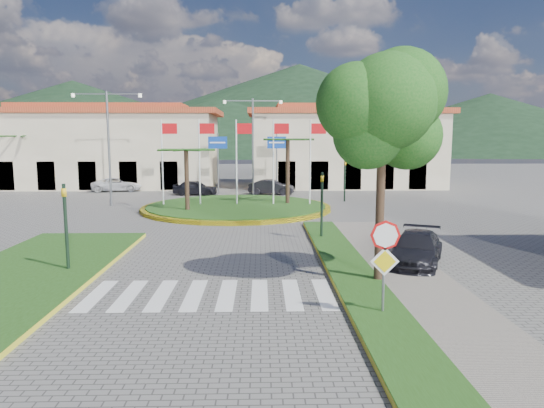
{
  "coord_description": "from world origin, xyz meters",
  "views": [
    {
      "loc": [
        1.65,
        -10.39,
        4.77
      ],
      "look_at": [
        2.07,
        8.0,
        2.26
      ],
      "focal_mm": 32.0,
      "sensor_mm": 36.0,
      "label": 1
    }
  ],
  "objects_px": {
    "car_dark_a": "(195,188)",
    "deciduous_tree": "(383,125)",
    "car_dark_b": "(271,187)",
    "car_side_right": "(416,249)",
    "white_van": "(117,184)",
    "roundabout_island": "(237,207)",
    "stop_sign": "(385,252)"
  },
  "relations": [
    {
      "from": "car_side_right",
      "to": "stop_sign",
      "type": "bearing_deg",
      "value": -91.92
    },
    {
      "from": "roundabout_island",
      "to": "car_dark_a",
      "type": "height_order",
      "value": "roundabout_island"
    },
    {
      "from": "deciduous_tree",
      "to": "white_van",
      "type": "xyz_separation_m",
      "value": [
        -16.85,
        28.54,
        -4.56
      ]
    },
    {
      "from": "deciduous_tree",
      "to": "car_side_right",
      "type": "bearing_deg",
      "value": 49.66
    },
    {
      "from": "stop_sign",
      "to": "car_dark_a",
      "type": "relative_size",
      "value": 0.72
    },
    {
      "from": "roundabout_island",
      "to": "car_side_right",
      "type": "xyz_separation_m",
      "value": [
        7.5,
        -14.64,
        0.45
      ]
    },
    {
      "from": "car_dark_a",
      "to": "car_dark_b",
      "type": "relative_size",
      "value": 0.97
    },
    {
      "from": "deciduous_tree",
      "to": "car_dark_b",
      "type": "xyz_separation_m",
      "value": [
        -2.96,
        25.67,
        -4.55
      ]
    },
    {
      "from": "white_van",
      "to": "car_dark_a",
      "type": "relative_size",
      "value": 1.2
    },
    {
      "from": "roundabout_island",
      "to": "car_dark_b",
      "type": "relative_size",
      "value": 3.32
    },
    {
      "from": "deciduous_tree",
      "to": "car_dark_a",
      "type": "distance_m",
      "value": 27.46
    },
    {
      "from": "roundabout_island",
      "to": "deciduous_tree",
      "type": "bearing_deg",
      "value": -72.09
    },
    {
      "from": "white_van",
      "to": "car_dark_b",
      "type": "height_order",
      "value": "car_dark_b"
    },
    {
      "from": "car_dark_a",
      "to": "car_dark_b",
      "type": "distance_m",
      "value": 6.44
    },
    {
      "from": "roundabout_island",
      "to": "stop_sign",
      "type": "distance_m",
      "value": 20.69
    },
    {
      "from": "white_van",
      "to": "car_dark_a",
      "type": "distance_m",
      "value": 8.1
    },
    {
      "from": "stop_sign",
      "to": "roundabout_island",
      "type": "bearing_deg",
      "value": 103.73
    },
    {
      "from": "stop_sign",
      "to": "white_van",
      "type": "xyz_separation_m",
      "value": [
        -16.25,
        31.58,
        -1.17
      ]
    },
    {
      "from": "stop_sign",
      "to": "car_dark_a",
      "type": "bearing_deg",
      "value": 107.17
    },
    {
      "from": "car_dark_a",
      "to": "deciduous_tree",
      "type": "bearing_deg",
      "value": -152.67
    },
    {
      "from": "stop_sign",
      "to": "white_van",
      "type": "relative_size",
      "value": 0.6
    },
    {
      "from": "white_van",
      "to": "car_dark_b",
      "type": "distance_m",
      "value": 14.19
    },
    {
      "from": "roundabout_island",
      "to": "car_dark_b",
      "type": "xyz_separation_m",
      "value": [
        2.54,
        8.67,
        0.46
      ]
    },
    {
      "from": "car_dark_b",
      "to": "car_dark_a",
      "type": "bearing_deg",
      "value": 103.58
    },
    {
      "from": "deciduous_tree",
      "to": "roundabout_island",
      "type": "bearing_deg",
      "value": 107.91
    },
    {
      "from": "roundabout_island",
      "to": "white_van",
      "type": "distance_m",
      "value": 16.2
    },
    {
      "from": "white_van",
      "to": "car_dark_a",
      "type": "bearing_deg",
      "value": -121.68
    },
    {
      "from": "roundabout_island",
      "to": "white_van",
      "type": "bearing_deg",
      "value": 134.54
    },
    {
      "from": "car_dark_b",
      "to": "car_side_right",
      "type": "xyz_separation_m",
      "value": [
        4.96,
        -23.32,
        -0.01
      ]
    },
    {
      "from": "roundabout_island",
      "to": "car_dark_a",
      "type": "bearing_deg",
      "value": 114.85
    },
    {
      "from": "stop_sign",
      "to": "car_side_right",
      "type": "height_order",
      "value": "stop_sign"
    },
    {
      "from": "white_van",
      "to": "car_side_right",
      "type": "relative_size",
      "value": 1.03
    }
  ]
}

